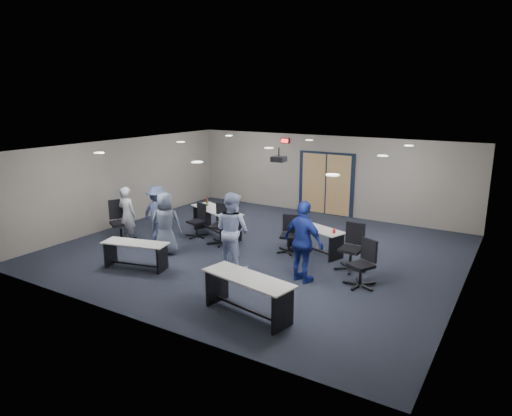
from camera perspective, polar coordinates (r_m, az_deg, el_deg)
The scene contains 25 objects.
floor at distance 12.22m, azimuth 0.36°, elevation -5.26°, with size 10.00×10.00×0.00m, color black.
back_wall at distance 15.79m, azimuth 8.83°, elevation 4.06°, with size 10.00×0.04×2.70m, color gray.
front_wall at distance 8.45m, azimuth -15.60°, elevation -5.03°, with size 10.00×0.04×2.70m, color gray.
left_wall at distance 14.98m, azimuth -16.28°, elevation 3.13°, with size 0.04×9.00×2.70m, color gray.
right_wall at distance 10.29m, azimuth 25.02°, elevation -2.45°, with size 0.04×9.00×2.70m, color gray.
ceiling at distance 11.61m, azimuth 0.38°, elevation 7.42°, with size 10.00×9.00×0.04m, color white.
double_door at distance 15.81m, azimuth 8.74°, elevation 2.97°, with size 2.00×0.07×2.20m.
exit_sign at distance 16.27m, azimuth 3.64°, elevation 8.40°, with size 0.32×0.07×0.18m.
ceiling_projector at distance 11.93m, azimuth 2.86°, elevation 6.15°, with size 0.35×0.32×0.37m.
ceiling_can_lights at distance 11.83m, azimuth 1.01°, elevation 7.39°, with size 6.24×5.74×0.02m, color silver, non-canonical shape.
table_front_left at distance 11.22m, azimuth -14.82°, elevation -5.17°, with size 1.65×0.90×0.64m.
table_front_right at distance 8.60m, azimuth -1.03°, elevation -10.11°, with size 1.95×0.95×0.76m.
table_back_left at distance 13.38m, azimuth -4.97°, elevation -1.16°, with size 2.04×1.35×1.08m.
table_back_right at distance 11.98m, azimuth 7.37°, elevation -3.39°, with size 1.79×1.12×0.80m.
chair_back_a at distance 13.30m, azimuth -7.48°, elevation -1.57°, with size 0.61×0.61×0.98m, color black, non-canonical shape.
chair_back_b at distance 12.58m, azimuth -4.47°, elevation -2.09°, with size 0.70×0.70×1.11m, color black, non-canonical shape.
chair_back_c at distance 11.93m, azimuth 4.14°, elevation -3.33°, with size 0.61×0.61×0.97m, color black, non-canonical shape.
chair_back_d at distance 10.92m, azimuth 11.79°, elevation -4.87°, with size 0.69×0.69×1.10m, color black, non-canonical shape.
chair_loose_left at distance 13.29m, azimuth -16.59°, elevation -1.63°, with size 0.74×0.74×1.17m, color black, non-canonical shape.
chair_loose_right at distance 10.07m, azimuth 12.99°, elevation -6.79°, with size 0.65×0.65×1.03m, color black, non-canonical shape.
person_gray at distance 13.11m, azimuth -15.80°, elevation -0.83°, with size 0.58×0.38×1.59m, color #999EA7.
person_plaid at distance 11.95m, azimuth -11.23°, elevation -1.92°, with size 0.79×0.52×1.62m, color slate.
person_lightblue at distance 10.80m, azimuth -2.99°, elevation -2.79°, with size 0.89×0.69×1.83m, color #B1BFEB.
person_navy at distance 10.00m, azimuth 5.94°, elevation -4.24°, with size 1.07×0.45×1.83m, color navy.
person_back at distance 13.12m, azimuth -12.21°, elevation -0.64°, with size 1.02×0.58×1.58m, color #3F4A72.
Camera 1 is at (5.93, -9.89, 4.03)m, focal length 32.00 mm.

